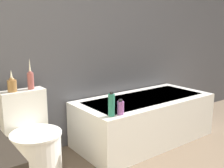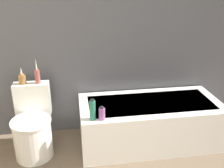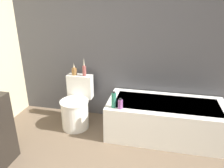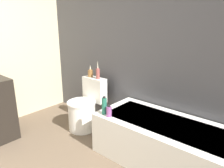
# 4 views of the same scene
# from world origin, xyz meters

# --- Properties ---
(wall_back_tiled) EXTENTS (6.40, 0.06, 2.60)m
(wall_back_tiled) POSITION_xyz_m (0.00, 2.32, 1.30)
(wall_back_tiled) COLOR #4C4C51
(wall_back_tiled) RESTS_ON ground_plane
(bathtub) EXTENTS (1.59, 0.74, 0.51)m
(bathtub) POSITION_xyz_m (0.74, 1.90, 0.26)
(bathtub) COLOR white
(bathtub) RESTS_ON ground
(toilet) EXTENTS (0.42, 0.56, 0.74)m
(toilet) POSITION_xyz_m (-0.57, 1.88, 0.30)
(toilet) COLOR white
(toilet) RESTS_ON ground
(vase_gold) EXTENTS (0.08, 0.08, 0.19)m
(vase_gold) POSITION_xyz_m (-0.65, 2.09, 0.81)
(vase_gold) COLOR olive
(vase_gold) RESTS_ON toilet
(vase_silver) EXTENTS (0.06, 0.06, 0.28)m
(vase_silver) POSITION_xyz_m (-0.49, 2.09, 0.84)
(vase_silver) COLOR #994C47
(vase_silver) RESTS_ON toilet
(shampoo_bottle_tall) EXTENTS (0.06, 0.06, 0.22)m
(shampoo_bottle_tall) POSITION_xyz_m (0.06, 1.63, 0.61)
(shampoo_bottle_tall) COLOR #267259
(shampoo_bottle_tall) RESTS_ON bathtub
(shampoo_bottle_short) EXTENTS (0.06, 0.06, 0.14)m
(shampoo_bottle_short) POSITION_xyz_m (0.15, 1.61, 0.57)
(shampoo_bottle_short) COLOR #8C4C8C
(shampoo_bottle_short) RESTS_ON bathtub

